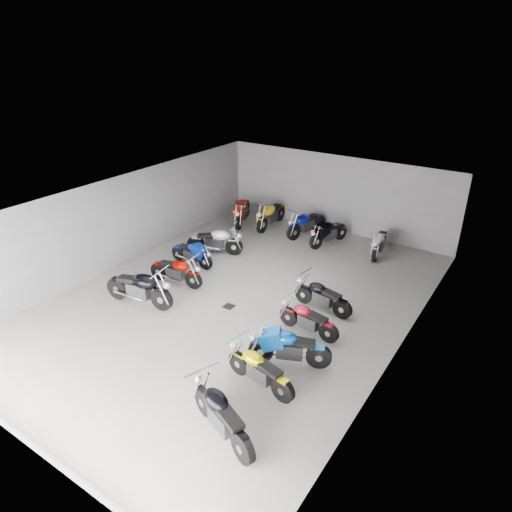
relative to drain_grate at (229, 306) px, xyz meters
The scene contains 20 objects.
ground 0.50m from the drain_grate, 90.00° to the left, with size 14.00×14.00×0.00m, color #9F9C97.
wall_back 7.67m from the drain_grate, 90.00° to the left, with size 10.00×0.10×3.20m, color gray.
wall_left 5.27m from the drain_grate, behind, with size 0.10×14.00×3.20m, color gray.
wall_right 5.27m from the drain_grate, ahead, with size 0.10×14.00×3.20m, color gray.
ceiling 3.25m from the drain_grate, 90.00° to the left, with size 10.00×14.00×0.04m, color black.
drain_grate is the anchor object (origin of this frame).
motorcycle_left_c 2.78m from the drain_grate, 149.48° to the right, with size 2.36×0.61×1.04m.
motorcycle_left_d 2.36m from the drain_grate, behind, with size 2.02×0.46×0.89m.
motorcycle_left_e 3.26m from the drain_grate, 150.70° to the left, with size 1.87×0.37×0.82m.
motorcycle_left_f 3.92m from the drain_grate, 134.09° to the left, with size 2.02×1.02×0.95m.
motorcycle_right_a 5.02m from the drain_grate, 54.80° to the right, with size 2.08×0.92×0.96m.
motorcycle_right_b 3.67m from the drain_grate, 41.83° to the right, with size 1.99×0.50×0.88m.
motorcycle_right_c 3.22m from the drain_grate, 25.12° to the right, with size 1.97×0.99×0.92m.
motorcycle_right_d 2.68m from the drain_grate, ahead, with size 1.87×0.40×0.82m.
motorcycle_right_e 2.86m from the drain_grate, 30.21° to the left, with size 1.95×0.44×0.86m.
motorcycle_back_a 7.05m from the drain_grate, 121.79° to the left, with size 1.09×2.22×1.04m.
motorcycle_back_b 6.74m from the drain_grate, 111.09° to the left, with size 0.51×2.37×1.04m.
motorcycle_back_c 6.33m from the drain_grate, 96.23° to the left, with size 0.71×2.18×0.98m.
motorcycle_back_d 5.99m from the drain_grate, 85.45° to the left, with size 0.70×2.05×0.92m.
motorcycle_back_e 6.66m from the drain_grate, 68.04° to the left, with size 0.50×2.05×0.90m.
Camera 1 is at (7.31, -9.96, 7.44)m, focal length 32.00 mm.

